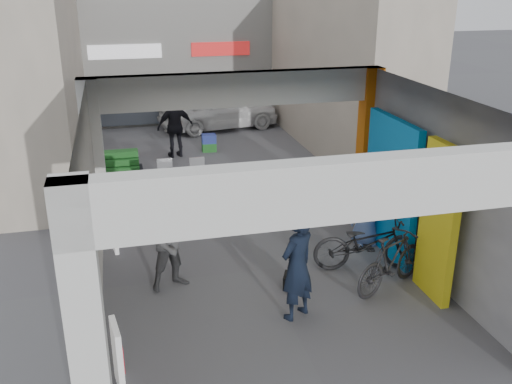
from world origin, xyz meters
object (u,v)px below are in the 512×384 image
object	(u,v)px
man_crates	(175,126)
white_van	(219,109)
man_back_turned	(173,242)
bicycle_front	(367,243)
produce_stand	(122,168)
man_with_dog	(297,266)
man_elderly	(367,210)
cafe_set	(175,186)
border_collie	(292,276)
bicycle_rear	(391,262)

from	to	relation	value
man_crates	white_van	world-z (taller)	man_crates
man_back_turned	bicycle_front	distance (m)	3.69
produce_stand	man_crates	bearing A→B (deg)	47.59
man_with_dog	man_crates	bearing A→B (deg)	-115.80
man_elderly	man_crates	distance (m)	7.91
man_with_dog	man_crates	distance (m)	9.58
cafe_set	border_collie	size ratio (longest dim) A/B	2.20
white_van	produce_stand	bearing A→B (deg)	133.72
bicycle_rear	man_with_dog	bearing A→B (deg)	77.15
man_with_dog	man_elderly	distance (m)	3.23
border_collie	man_with_dog	size ratio (longest dim) A/B	0.37
produce_stand	man_with_dog	bearing A→B (deg)	-67.91
man_with_dog	man_elderly	size ratio (longest dim) A/B	1.22
produce_stand	bicycle_front	size ratio (longest dim) A/B	0.55
border_collie	produce_stand	bearing A→B (deg)	135.55
man_back_turned	bicycle_rear	bearing A→B (deg)	-32.85
cafe_set	bicycle_rear	xyz separation A→B (m)	(3.27, -5.45, 0.21)
border_collie	man_back_turned	xyz separation A→B (m)	(-2.04, 0.62, 0.63)
border_collie	man_crates	bearing A→B (deg)	120.98
cafe_set	man_back_turned	distance (m)	4.51
bicycle_rear	white_van	bearing A→B (deg)	-22.20
man_elderly	white_van	world-z (taller)	man_elderly
man_back_turned	man_elderly	size ratio (longest dim) A/B	1.18
man_back_turned	bicycle_front	world-z (taller)	man_back_turned
cafe_set	bicycle_front	xyz separation A→B (m)	(3.16, -4.65, 0.22)
produce_stand	white_van	size ratio (longest dim) A/B	0.26
border_collie	bicycle_rear	world-z (taller)	bicycle_rear
man_with_dog	bicycle_rear	distance (m)	2.02
border_collie	man_with_dog	bearing A→B (deg)	-79.57
man_elderly	man_crates	size ratio (longest dim) A/B	0.79
man_back_turned	bicycle_front	bearing A→B (deg)	-21.17
white_van	man_with_dog	bearing A→B (deg)	166.29
bicycle_front	man_elderly	bearing A→B (deg)	-13.60
produce_stand	man_elderly	size ratio (longest dim) A/B	0.74
produce_stand	man_crates	distance (m)	2.47
produce_stand	cafe_set	bearing A→B (deg)	-53.54
cafe_set	produce_stand	distance (m)	2.35
produce_stand	border_collie	world-z (taller)	produce_stand
produce_stand	man_back_turned	bearing A→B (deg)	-79.40
cafe_set	man_crates	distance (m)	3.71
border_collie	bicycle_front	xyz separation A→B (m)	(1.62, 0.42, 0.27)
border_collie	bicycle_front	size ratio (longest dim) A/B	0.33
border_collie	man_elderly	bearing A→B (deg)	58.75
man_back_turned	cafe_set	bearing A→B (deg)	65.61
man_back_turned	white_van	distance (m)	11.60
border_collie	man_elderly	distance (m)	2.57
man_with_dog	bicycle_rear	bearing A→B (deg)	162.27
produce_stand	bicycle_front	bearing A→B (deg)	-52.47
man_elderly	border_collie	bearing A→B (deg)	-142.56
man_back_turned	bicycle_rear	world-z (taller)	man_back_turned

